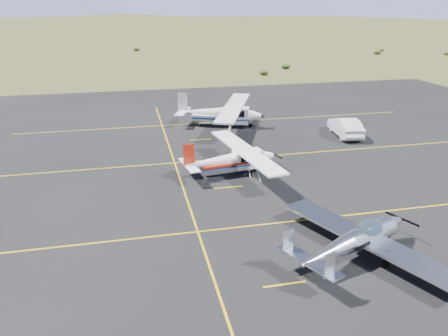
{
  "coord_description": "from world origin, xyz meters",
  "views": [
    {
      "loc": [
        -9.16,
        -18.74,
        11.85
      ],
      "look_at": [
        -3.4,
        7.08,
        1.6
      ],
      "focal_mm": 35.0,
      "sensor_mm": 36.0,
      "label": 1
    }
  ],
  "objects_px": {
    "aircraft_plain": "(221,113)",
    "aircraft_low_wing": "(358,240)",
    "sedan": "(345,127)",
    "aircraft_cessna": "(232,159)"
  },
  "relations": [
    {
      "from": "aircraft_plain",
      "to": "aircraft_cessna",
      "type": "bearing_deg",
      "value": -76.78
    },
    {
      "from": "aircraft_cessna",
      "to": "aircraft_plain",
      "type": "bearing_deg",
      "value": 72.49
    },
    {
      "from": "aircraft_plain",
      "to": "sedan",
      "type": "xyz_separation_m",
      "value": [
        10.56,
        -5.6,
        -0.55
      ]
    },
    {
      "from": "aircraft_low_wing",
      "to": "aircraft_cessna",
      "type": "relative_size",
      "value": 0.93
    },
    {
      "from": "aircraft_plain",
      "to": "aircraft_low_wing",
      "type": "bearing_deg",
      "value": -64.81
    },
    {
      "from": "aircraft_low_wing",
      "to": "aircraft_cessna",
      "type": "xyz_separation_m",
      "value": [
        -3.34,
        12.08,
        0.13
      ]
    },
    {
      "from": "aircraft_low_wing",
      "to": "sedan",
      "type": "bearing_deg",
      "value": 40.78
    },
    {
      "from": "aircraft_low_wing",
      "to": "aircraft_plain",
      "type": "height_order",
      "value": "aircraft_plain"
    },
    {
      "from": "aircraft_cessna",
      "to": "aircraft_plain",
      "type": "relative_size",
      "value": 0.85
    },
    {
      "from": "aircraft_cessna",
      "to": "sedan",
      "type": "xyz_separation_m",
      "value": [
        12.48,
        7.0,
        -0.31
      ]
    }
  ]
}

